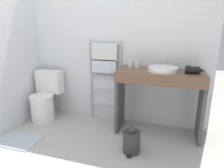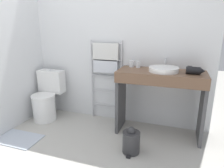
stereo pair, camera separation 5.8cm
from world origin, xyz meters
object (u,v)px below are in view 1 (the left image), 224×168
(sink_basin, at_px, (163,69))
(cup_near_edge, at_px, (137,64))
(toilet, at_px, (45,99))
(cup_near_wall, at_px, (131,64))
(towel_radiator, at_px, (104,64))
(hair_dryer, at_px, (193,70))
(trash_bin, at_px, (131,141))

(sink_basin, relative_size, cup_near_edge, 4.04)
(toilet, height_order, cup_near_wall, cup_near_wall)
(sink_basin, bearing_deg, cup_near_edge, 156.29)
(towel_radiator, bearing_deg, cup_near_wall, -6.35)
(sink_basin, distance_m, hair_dryer, 0.35)
(toilet, distance_m, hair_dryer, 2.17)
(sink_basin, bearing_deg, toilet, -178.49)
(cup_near_wall, bearing_deg, towel_radiator, 173.65)
(toilet, relative_size, cup_near_edge, 8.37)
(hair_dryer, bearing_deg, toilet, -179.14)
(hair_dryer, bearing_deg, trash_bin, -140.86)
(sink_basin, distance_m, trash_bin, 0.96)
(cup_near_edge, bearing_deg, sink_basin, -23.71)
(cup_near_wall, distance_m, hair_dryer, 0.82)
(trash_bin, bearing_deg, hair_dryer, 39.14)
(towel_radiator, relative_size, cup_near_wall, 13.45)
(trash_bin, bearing_deg, toilet, 162.26)
(cup_near_wall, relative_size, cup_near_edge, 1.00)
(toilet, relative_size, cup_near_wall, 8.33)
(toilet, bearing_deg, towel_radiator, 16.55)
(hair_dryer, distance_m, trash_bin, 1.11)
(toilet, height_order, hair_dryer, hair_dryer)
(toilet, bearing_deg, trash_bin, -17.74)
(cup_near_wall, relative_size, trash_bin, 0.28)
(cup_near_edge, bearing_deg, trash_bin, -82.92)
(toilet, distance_m, towel_radiator, 1.08)
(sink_basin, distance_m, cup_near_edge, 0.38)
(cup_near_edge, xyz_separation_m, hair_dryer, (0.70, -0.17, -0.00))
(trash_bin, bearing_deg, cup_near_edge, 97.08)
(sink_basin, height_order, hair_dryer, hair_dryer)
(toilet, relative_size, sink_basin, 2.07)
(cup_near_wall, bearing_deg, trash_bin, -75.36)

